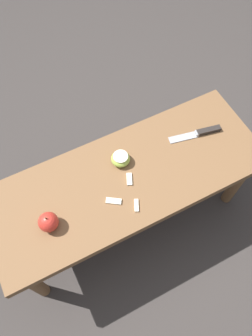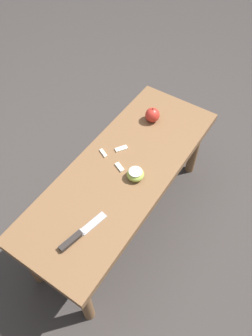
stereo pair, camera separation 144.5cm
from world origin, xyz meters
name	(u,v)px [view 1 (the left image)]	position (x,y,z in m)	size (l,w,h in m)	color
ground_plane	(127,215)	(0.00, 0.00, 0.00)	(8.00, 8.00, 0.00)	#383330
wooden_bench	(127,183)	(0.00, 0.00, 0.39)	(1.14, 0.43, 0.45)	brown
knife	(202,132)	(-0.38, -0.04, 0.46)	(0.23, 0.07, 0.02)	#9EA0A5
apple_whole	(48,222)	(0.35, 0.05, 0.48)	(0.07, 0.07, 0.08)	red
apple_cut	(121,159)	(-0.01, -0.07, 0.47)	(0.08, 0.08, 0.04)	#9EB747
apple_slice_near_knife	(136,205)	(0.03, 0.13, 0.45)	(0.04, 0.05, 0.01)	white
apple_slice_center	(114,201)	(0.10, 0.07, 0.45)	(0.06, 0.05, 0.01)	white
apple_slice_near_bowl	(129,179)	(0.00, 0.02, 0.45)	(0.04, 0.06, 0.01)	white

